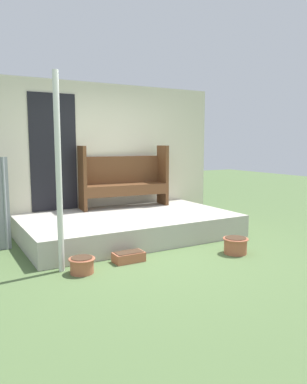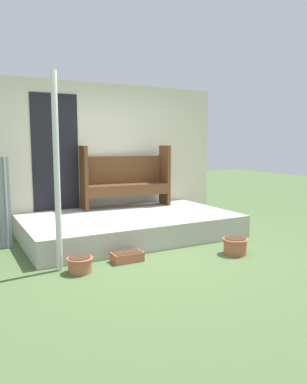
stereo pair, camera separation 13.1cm
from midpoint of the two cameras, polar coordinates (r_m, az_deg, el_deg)
ground_plane at (r=5.30m, az=-1.56°, el=-9.31°), size 24.00×24.00×0.00m
porch_slab at (r=6.21m, az=-4.43°, el=-5.12°), size 3.39×2.01×0.36m
house_wall at (r=7.00m, az=-8.47°, el=5.56°), size 4.59×0.08×2.60m
support_post at (r=4.52m, az=-15.07°, el=2.71°), size 0.07×0.07×2.35m
bench at (r=6.91m, az=-5.10°, el=2.22°), size 1.65×0.53×1.12m
flower_pot_left at (r=4.60m, az=-11.67°, el=-10.75°), size 0.32×0.32×0.19m
flower_pot_middle at (r=5.36m, az=11.68°, el=-7.88°), size 0.36×0.36×0.23m
planter_box_rect at (r=4.94m, az=-4.57°, el=-9.81°), size 0.40×0.22×0.13m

